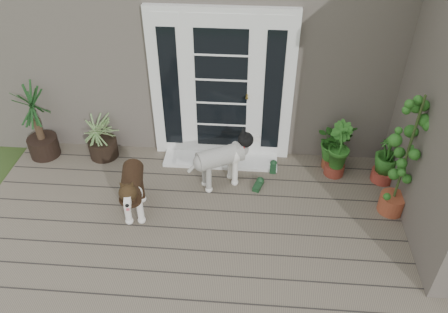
{
  "coord_description": "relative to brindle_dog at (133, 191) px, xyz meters",
  "views": [
    {
      "loc": [
        0.25,
        -2.61,
        4.03
      ],
      "look_at": [
        -0.1,
        1.75,
        0.7
      ],
      "focal_mm": 35.76,
      "sensor_mm": 36.0,
      "label": 1
    }
  ],
  "objects": [
    {
      "name": "deck",
      "position": [
        1.16,
        -0.89,
        -0.4
      ],
      "size": [
        6.2,
        4.6,
        0.12
      ],
      "primitive_type": "cube",
      "color": "#6B5B4C",
      "rests_on": "ground"
    },
    {
      "name": "house_main",
      "position": [
        1.16,
        3.36,
        1.09
      ],
      "size": [
        7.4,
        4.0,
        3.1
      ],
      "primitive_type": "cube",
      "color": "#665E54",
      "rests_on": "ground"
    },
    {
      "name": "door_unit",
      "position": [
        0.96,
        1.31,
        0.73
      ],
      "size": [
        1.9,
        0.14,
        2.15
      ],
      "primitive_type": "cube",
      "color": "white",
      "rests_on": "deck"
    },
    {
      "name": "door_step",
      "position": [
        0.96,
        1.11,
        -0.32
      ],
      "size": [
        1.6,
        0.4,
        0.05
      ],
      "primitive_type": "cube",
      "color": "white",
      "rests_on": "deck"
    },
    {
      "name": "brindle_dog",
      "position": [
        0.0,
        0.0,
        0.0
      ],
      "size": [
        0.5,
        0.88,
        0.69
      ],
      "primitive_type": null,
      "rotation": [
        0.0,
        0.0,
        3.33
      ],
      "color": "#342113",
      "rests_on": "deck"
    },
    {
      "name": "white_dog",
      "position": [
        1.0,
        0.61,
        -0.01
      ],
      "size": [
        0.88,
        0.68,
        0.67
      ],
      "primitive_type": null,
      "rotation": [
        0.0,
        0.0,
        -1.08
      ],
      "color": "silver",
      "rests_on": "deck"
    },
    {
      "name": "spider_plant",
      "position": [
        -0.73,
        1.11,
        0.02
      ],
      "size": [
        0.85,
        0.85,
        0.72
      ],
      "primitive_type": null,
      "rotation": [
        0.0,
        0.0,
        -0.31
      ],
      "color": "#809F62",
      "rests_on": "deck"
    },
    {
      "name": "yucca",
      "position": [
        -1.59,
        1.06,
        0.23
      ],
      "size": [
        0.85,
        0.85,
        1.15
      ],
      "primitive_type": null,
      "rotation": [
        0.0,
        0.0,
        0.08
      ],
      "color": "black",
      "rests_on": "deck"
    },
    {
      "name": "herb_a",
      "position": [
        2.5,
        1.11,
        -0.03
      ],
      "size": [
        0.68,
        0.68,
        0.63
      ],
      "primitive_type": "imported",
      "rotation": [
        0.0,
        0.0,
        0.53
      ],
      "color": "#2F651D",
      "rests_on": "deck"
    },
    {
      "name": "herb_b",
      "position": [
        2.53,
        0.95,
        -0.05
      ],
      "size": [
        0.49,
        0.49,
        0.58
      ],
      "primitive_type": "imported",
      "rotation": [
        0.0,
        0.0,
        1.86
      ],
      "color": "#1F611B",
      "rests_on": "deck"
    },
    {
      "name": "herb_c",
      "position": [
        3.17,
        0.87,
        -0.04
      ],
      "size": [
        0.54,
        0.54,
        0.61
      ],
      "primitive_type": "imported",
      "rotation": [
        0.0,
        0.0,
        4.15
      ],
      "color": "#194E16",
      "rests_on": "deck"
    },
    {
      "name": "sapling",
      "position": [
        3.15,
        0.27,
        0.51
      ],
      "size": [
        0.52,
        0.52,
        1.7
      ],
      "primitive_type": null,
      "rotation": [
        0.0,
        0.0,
        -0.04
      ],
      "color": "#205A19",
      "rests_on": "deck"
    },
    {
      "name": "clog_left",
      "position": [
        1.71,
        0.98,
        -0.3
      ],
      "size": [
        0.13,
        0.26,
        0.08
      ],
      "primitive_type": null,
      "rotation": [
        0.0,
        0.0,
        -0.06
      ],
      "color": "#16381D",
      "rests_on": "deck"
    },
    {
      "name": "clog_right",
      "position": [
        1.5,
        0.58,
        -0.3
      ],
      "size": [
        0.2,
        0.29,
        0.08
      ],
      "primitive_type": null,
      "rotation": [
        0.0,
        0.0,
        -0.31
      ],
      "color": "#16371C",
      "rests_on": "deck"
    }
  ]
}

